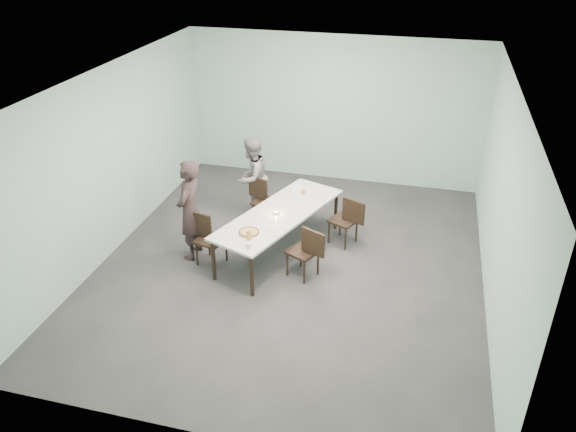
% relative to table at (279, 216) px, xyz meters
% --- Properties ---
extents(ground, '(7.00, 7.00, 0.00)m').
position_rel_table_xyz_m(ground, '(0.28, -0.32, -0.69)').
color(ground, '#333335').
rests_on(ground, ground).
extents(room_shell, '(6.02, 7.02, 3.01)m').
position_rel_table_xyz_m(room_shell, '(0.28, -0.32, 1.33)').
color(room_shell, '#A5D0CA').
rests_on(room_shell, ground).
extents(table, '(1.74, 2.75, 0.75)m').
position_rel_table_xyz_m(table, '(0.00, 0.00, 0.00)').
color(table, white).
rests_on(table, ground).
extents(chair_near_left, '(0.65, 0.51, 0.87)m').
position_rel_table_xyz_m(chair_near_left, '(-1.05, -0.57, -0.19)').
color(chair_near_left, black).
rests_on(chair_near_left, ground).
extents(chair_far_left, '(0.65, 0.56, 0.87)m').
position_rel_table_xyz_m(chair_far_left, '(-0.55, 0.91, -0.19)').
color(chair_far_left, black).
rests_on(chair_far_left, ground).
extents(chair_near_right, '(0.65, 0.56, 0.87)m').
position_rel_table_xyz_m(chair_near_right, '(0.60, -0.59, -0.19)').
color(chair_near_right, black).
rests_on(chair_near_right, ground).
extents(chair_far_right, '(0.65, 0.56, 0.87)m').
position_rel_table_xyz_m(chair_far_right, '(1.04, 0.54, -0.19)').
color(chair_far_right, black).
rests_on(chair_far_right, ground).
extents(diner_near, '(0.42, 0.63, 1.70)m').
position_rel_table_xyz_m(diner_near, '(-1.36, -0.45, 0.15)').
color(diner_near, black).
rests_on(diner_near, ground).
extents(diner_far, '(0.78, 0.89, 1.53)m').
position_rel_table_xyz_m(diner_far, '(-0.83, 1.16, 0.07)').
color(diner_far, gray).
rests_on(diner_far, ground).
extents(pizza, '(0.34, 0.34, 0.04)m').
position_rel_table_xyz_m(pizza, '(-0.27, -0.75, 0.08)').
color(pizza, white).
rests_on(pizza, table).
extents(side_plate, '(0.18, 0.18, 0.01)m').
position_rel_table_xyz_m(side_plate, '(0.02, -0.49, 0.06)').
color(side_plate, white).
rests_on(side_plate, table).
extents(beer_glass, '(0.08, 0.08, 0.15)m').
position_rel_table_xyz_m(beer_glass, '(-0.21, -0.93, 0.13)').
color(beer_glass, '#B98128').
rests_on(beer_glass, table).
extents(water_tumbler, '(0.08, 0.08, 0.09)m').
position_rel_table_xyz_m(water_tumbler, '(-0.14, -1.17, 0.10)').
color(water_tumbler, silver).
rests_on(water_tumbler, table).
extents(tealight, '(0.06, 0.06, 0.05)m').
position_rel_table_xyz_m(tealight, '(-0.04, -0.06, 0.08)').
color(tealight, silver).
rests_on(tealight, table).
extents(amber_tumbler, '(0.07, 0.07, 0.08)m').
position_rel_table_xyz_m(amber_tumbler, '(0.22, 0.77, 0.10)').
color(amber_tumbler, '#B98128').
rests_on(amber_tumbler, table).
extents(menu, '(0.36, 0.31, 0.01)m').
position_rel_table_xyz_m(menu, '(0.11, 0.97, 0.06)').
color(menu, silver).
rests_on(menu, table).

